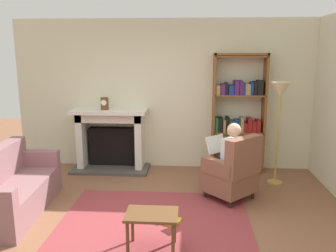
{
  "coord_description": "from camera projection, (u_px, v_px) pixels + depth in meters",
  "views": [
    {
      "loc": [
        0.45,
        -3.83,
        2.12
      ],
      "look_at": [
        0.1,
        1.2,
        1.05
      ],
      "focal_mm": 37.48,
      "sensor_mm": 36.0,
      "label": 1
    }
  ],
  "objects": [
    {
      "name": "scattered_books",
      "position": [
        165.0,
        220.0,
        4.46
      ],
      "size": [
        0.46,
        0.37,
        0.03
      ],
      "color": "gold",
      "rests_on": "area_rug"
    },
    {
      "name": "sofa_floral",
      "position": [
        11.0,
        190.0,
        4.67
      ],
      "size": [
        0.83,
        1.74,
        0.85
      ],
      "rotation": [
        0.0,
        0.0,
        1.64
      ],
      "color": "#895E63",
      "rests_on": "ground"
    },
    {
      "name": "armchair_reading",
      "position": [
        233.0,
        172.0,
        5.05
      ],
      "size": [
        0.89,
        0.89,
        0.97
      ],
      "rotation": [
        0.0,
        0.0,
        3.92
      ],
      "color": "#331E14",
      "rests_on": "ground"
    },
    {
      "name": "fireplace",
      "position": [
        111.0,
        137.0,
        6.4
      ],
      "size": [
        1.38,
        0.64,
        1.12
      ],
      "color": "#4C4742",
      "rests_on": "ground"
    },
    {
      "name": "back_wall",
      "position": [
        168.0,
        95.0,
        6.42
      ],
      "size": [
        5.6,
        0.1,
        2.7
      ],
      "primitive_type": "cube",
      "color": "beige",
      "rests_on": "ground"
    },
    {
      "name": "floor_lamp",
      "position": [
        280.0,
        98.0,
        5.48
      ],
      "size": [
        0.32,
        0.32,
        1.66
      ],
      "color": "#B7933F",
      "rests_on": "ground"
    },
    {
      "name": "seated_reader",
      "position": [
        227.0,
        157.0,
        5.09
      ],
      "size": [
        0.58,
        0.58,
        1.14
      ],
      "rotation": [
        0.0,
        0.0,
        3.92
      ],
      "color": "silver",
      "rests_on": "ground"
    },
    {
      "name": "mantel_clock",
      "position": [
        105.0,
        104.0,
        6.18
      ],
      "size": [
        0.14,
        0.14,
        0.22
      ],
      "color": "brown",
      "rests_on": "fireplace"
    },
    {
      "name": "ground",
      "position": [
        153.0,
        232.0,
        4.21
      ],
      "size": [
        14.0,
        14.0,
        0.0
      ],
      "primitive_type": "plane",
      "color": "brown"
    },
    {
      "name": "bookshelf",
      "position": [
        238.0,
        117.0,
        6.2
      ],
      "size": [
        0.92,
        0.32,
        2.1
      ],
      "color": "brown",
      "rests_on": "ground"
    },
    {
      "name": "area_rug",
      "position": [
        155.0,
        220.0,
        4.5
      ],
      "size": [
        2.4,
        1.8,
        0.01
      ],
      "primitive_type": "cube",
      "color": "brown",
      "rests_on": "ground"
    },
    {
      "name": "side_table",
      "position": [
        152.0,
        219.0,
        3.75
      ],
      "size": [
        0.56,
        0.39,
        0.43
      ],
      "color": "brown",
      "rests_on": "ground"
    }
  ]
}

